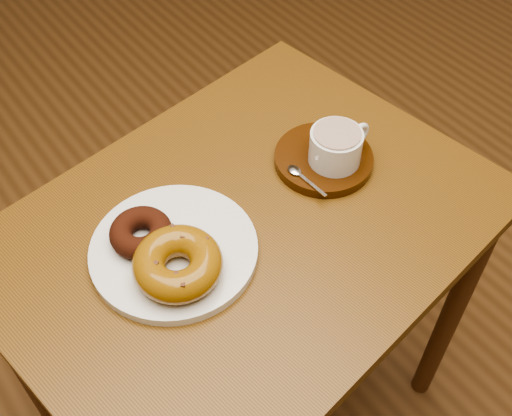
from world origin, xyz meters
TOP-DOWN VIEW (x-y plane):
  - ground at (0.00, 0.00)m, footprint 6.00×6.00m
  - cafe_table at (-0.00, -0.22)m, footprint 0.85×0.68m
  - donut_plate at (-0.12, -0.20)m, footprint 0.25×0.25m
  - donut_cinnamon at (-0.15, -0.16)m, footprint 0.11×0.11m
  - donut_caramel at (-0.14, -0.25)m, footprint 0.17×0.17m
  - saucer at (0.18, -0.19)m, footprint 0.22×0.22m
  - coffee_cup at (0.19, -0.21)m, footprint 0.11×0.09m
  - teaspoon at (0.12, -0.20)m, footprint 0.02×0.09m

SIDE VIEW (x-z plane):
  - ground at x=0.00m, z-range 0.00..0.00m
  - cafe_table at x=0.00m, z-range 0.25..0.97m
  - donut_plate at x=-0.12m, z-range 0.72..0.74m
  - saucer at x=0.18m, z-range 0.72..0.74m
  - teaspoon at x=0.12m, z-range 0.74..0.75m
  - donut_cinnamon at x=-0.15m, z-range 0.74..0.77m
  - donut_caramel at x=-0.14m, z-range 0.74..0.79m
  - coffee_cup at x=0.19m, z-range 0.74..0.80m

